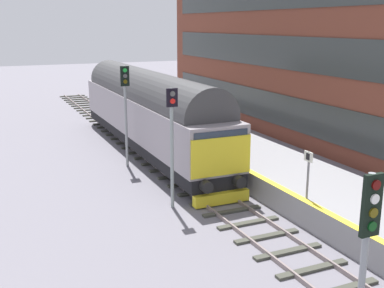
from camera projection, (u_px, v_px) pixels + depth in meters
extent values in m
plane|color=slate|center=(188.00, 180.00, 22.63)|extent=(140.00, 140.00, 0.00)
cube|color=gray|center=(173.00, 180.00, 22.33)|extent=(0.07, 60.00, 0.15)
cube|color=gray|center=(201.00, 177.00, 22.90)|extent=(0.07, 60.00, 0.15)
cube|color=#414238|center=(312.00, 269.00, 14.32)|extent=(2.50, 0.26, 0.09)
cube|color=#414238|center=(288.00, 252.00, 15.43)|extent=(2.50, 0.26, 0.09)
cube|color=#414238|center=(267.00, 236.00, 16.53)|extent=(2.50, 0.26, 0.09)
cube|color=#414238|center=(248.00, 223.00, 17.64)|extent=(2.50, 0.26, 0.09)
cube|color=#414238|center=(232.00, 211.00, 18.75)|extent=(2.50, 0.26, 0.09)
cube|color=#414238|center=(218.00, 201.00, 19.85)|extent=(2.50, 0.26, 0.09)
cube|color=#414238|center=(205.00, 191.00, 20.96)|extent=(2.50, 0.26, 0.09)
cube|color=#414238|center=(193.00, 183.00, 22.07)|extent=(2.50, 0.26, 0.09)
cube|color=#414238|center=(182.00, 175.00, 23.18)|extent=(2.50, 0.26, 0.09)
cube|color=#414238|center=(173.00, 168.00, 24.28)|extent=(2.50, 0.26, 0.09)
cube|color=#414238|center=(164.00, 162.00, 25.39)|extent=(2.50, 0.26, 0.09)
cube|color=#414238|center=(156.00, 156.00, 26.50)|extent=(2.50, 0.26, 0.09)
cube|color=#414238|center=(149.00, 151.00, 27.60)|extent=(2.50, 0.26, 0.09)
cube|color=#414238|center=(142.00, 146.00, 28.71)|extent=(2.50, 0.26, 0.09)
cube|color=#414238|center=(136.00, 142.00, 29.82)|extent=(2.50, 0.26, 0.09)
cube|color=#414238|center=(130.00, 137.00, 30.93)|extent=(2.50, 0.26, 0.09)
cube|color=#414238|center=(124.00, 133.00, 32.03)|extent=(2.50, 0.26, 0.09)
cube|color=#414238|center=(119.00, 130.00, 33.14)|extent=(2.50, 0.26, 0.09)
cube|color=#414238|center=(114.00, 126.00, 34.25)|extent=(2.50, 0.26, 0.09)
cube|color=#414238|center=(110.00, 123.00, 35.35)|extent=(2.50, 0.26, 0.09)
cube|color=#414238|center=(106.00, 120.00, 36.46)|extent=(2.50, 0.26, 0.09)
cube|color=#414238|center=(102.00, 117.00, 37.57)|extent=(2.50, 0.26, 0.09)
cube|color=#414238|center=(98.00, 115.00, 38.68)|extent=(2.50, 0.26, 0.09)
cube|color=#414238|center=(95.00, 112.00, 39.78)|extent=(2.50, 0.26, 0.09)
cube|color=#414238|center=(91.00, 110.00, 40.89)|extent=(2.50, 0.26, 0.09)
cube|color=#414238|center=(88.00, 107.00, 42.00)|extent=(2.50, 0.26, 0.09)
cube|color=#414238|center=(85.00, 105.00, 43.10)|extent=(2.50, 0.26, 0.09)
cube|color=#414238|center=(82.00, 103.00, 44.21)|extent=(2.50, 0.26, 0.09)
cube|color=#414238|center=(80.00, 101.00, 45.32)|extent=(2.50, 0.26, 0.09)
cube|color=#414238|center=(77.00, 99.00, 46.43)|extent=(2.50, 0.26, 0.09)
cube|color=#414238|center=(75.00, 98.00, 47.53)|extent=(2.50, 0.26, 0.09)
cube|color=#414238|center=(72.00, 96.00, 48.64)|extent=(2.50, 0.26, 0.09)
cube|color=gray|center=(253.00, 161.00, 23.93)|extent=(4.00, 44.00, 1.00)
cube|color=yellow|center=(221.00, 156.00, 23.08)|extent=(0.30, 44.00, 0.01)
cube|color=brown|center=(332.00, 55.00, 29.44)|extent=(5.90, 35.76, 10.60)
cube|color=#343938|center=(289.00, 112.00, 29.09)|extent=(0.06, 32.90, 1.98)
cube|color=#343938|center=(292.00, 53.00, 28.22)|extent=(0.06, 32.90, 1.98)
cube|color=black|center=(148.00, 138.00, 27.51)|extent=(2.56, 18.16, 0.60)
cube|color=gray|center=(147.00, 115.00, 27.18)|extent=(2.70, 18.16, 2.10)
cylinder|color=#3A3A3B|center=(147.00, 93.00, 26.88)|extent=(2.56, 16.71, 2.57)
cube|color=yellow|center=(221.00, 157.00, 19.14)|extent=(2.65, 0.08, 1.58)
cube|color=#232D3D|center=(221.00, 139.00, 18.98)|extent=(2.38, 0.04, 0.64)
cube|color=#232D3D|center=(170.00, 108.00, 27.64)|extent=(0.04, 12.71, 0.44)
cylinder|color=black|center=(206.00, 187.00, 18.92)|extent=(0.48, 0.35, 0.48)
cylinder|color=black|center=(239.00, 182.00, 19.51)|extent=(0.48, 0.35, 0.48)
cube|color=yellow|center=(221.00, 198.00, 19.51)|extent=(2.43, 0.36, 0.47)
cylinder|color=black|center=(203.00, 180.00, 20.98)|extent=(1.64, 1.04, 1.04)
cylinder|color=black|center=(193.00, 173.00, 21.95)|extent=(1.64, 1.04, 1.04)
cylinder|color=black|center=(184.00, 167.00, 22.92)|extent=(1.64, 1.04, 1.04)
cylinder|color=black|center=(123.00, 125.00, 32.23)|extent=(1.64, 1.04, 1.04)
cylinder|color=black|center=(118.00, 122.00, 33.21)|extent=(1.64, 1.04, 1.04)
cylinder|color=black|center=(114.00, 120.00, 34.18)|extent=(1.64, 1.04, 1.04)
cylinder|color=gray|center=(362.00, 278.00, 9.62)|extent=(0.14, 0.14, 4.43)
cube|color=black|center=(371.00, 205.00, 9.18)|extent=(0.44, 0.10, 1.27)
cylinder|color=#500807|center=(376.00, 185.00, 9.02)|extent=(0.20, 0.06, 0.20)
cylinder|color=white|center=(375.00, 199.00, 9.09)|extent=(0.20, 0.06, 0.20)
cylinder|color=#53470A|center=(373.00, 213.00, 9.16)|extent=(0.20, 0.06, 0.20)
cylinder|color=#0A3E13|center=(372.00, 226.00, 9.22)|extent=(0.20, 0.06, 0.20)
cylinder|color=gray|center=(172.00, 149.00, 18.72)|extent=(0.14, 0.14, 4.81)
cube|color=black|center=(172.00, 98.00, 18.17)|extent=(0.44, 0.10, 0.71)
cylinder|color=#50504E|center=(173.00, 94.00, 18.08)|extent=(0.20, 0.06, 0.20)
cylinder|color=red|center=(173.00, 101.00, 18.15)|extent=(0.20, 0.06, 0.20)
cylinder|color=gray|center=(126.00, 117.00, 24.28)|extent=(0.14, 0.14, 5.15)
cube|color=black|center=(125.00, 76.00, 23.72)|extent=(0.44, 0.10, 0.99)
cylinder|color=green|center=(125.00, 70.00, 23.59)|extent=(0.20, 0.06, 0.20)
cylinder|color=#50504E|center=(125.00, 76.00, 23.66)|extent=(0.20, 0.06, 0.20)
cylinder|color=#53470A|center=(125.00, 82.00, 23.73)|extent=(0.20, 0.06, 0.20)
cylinder|color=slate|center=(308.00, 175.00, 17.19)|extent=(0.08, 0.08, 1.76)
cube|color=white|center=(308.00, 157.00, 17.01)|extent=(0.05, 0.44, 0.36)
cube|color=black|center=(308.00, 157.00, 17.00)|extent=(0.01, 0.20, 0.24)
cylinder|color=#272633|center=(213.00, 125.00, 27.93)|extent=(0.13, 0.13, 0.84)
cylinder|color=#272633|center=(211.00, 125.00, 28.06)|extent=(0.13, 0.13, 0.84)
cylinder|color=maroon|center=(212.00, 113.00, 27.83)|extent=(0.46, 0.46, 0.56)
sphere|color=tan|center=(212.00, 106.00, 27.73)|extent=(0.22, 0.22, 0.22)
cylinder|color=maroon|center=(215.00, 114.00, 27.70)|extent=(0.09, 0.09, 0.52)
cylinder|color=maroon|center=(209.00, 113.00, 27.96)|extent=(0.09, 0.09, 0.52)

